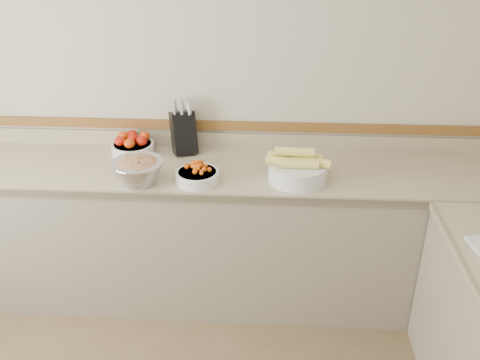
# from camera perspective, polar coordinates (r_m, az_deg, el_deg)

# --- Properties ---
(back_wall) EXTENTS (4.00, 0.00, 4.00)m
(back_wall) POSITION_cam_1_polar(r_m,az_deg,el_deg) (3.33, -5.46, 9.97)
(back_wall) COLOR #B5AD95
(back_wall) RESTS_ON ground_plane
(counter_back) EXTENTS (4.00, 0.65, 1.08)m
(counter_back) POSITION_cam_1_polar(r_m,az_deg,el_deg) (3.40, -5.61, -5.47)
(counter_back) COLOR gray
(counter_back) RESTS_ON ground_plane
(knife_block) EXTENTS (0.20, 0.21, 0.35)m
(knife_block) POSITION_cam_1_polar(r_m,az_deg,el_deg) (3.33, -6.04, 5.17)
(knife_block) COLOR black
(knife_block) RESTS_ON counter_back
(tomato_bowl) EXTENTS (0.26, 0.26, 0.13)m
(tomato_bowl) POSITION_cam_1_polar(r_m,az_deg,el_deg) (3.38, -11.38, 3.62)
(tomato_bowl) COLOR silver
(tomato_bowl) RESTS_ON counter_back
(cherry_tomato_bowl) EXTENTS (0.25, 0.25, 0.13)m
(cherry_tomato_bowl) POSITION_cam_1_polar(r_m,az_deg,el_deg) (2.99, -4.59, 0.60)
(cherry_tomato_bowl) COLOR silver
(cherry_tomato_bowl) RESTS_ON counter_back
(corn_bowl) EXTENTS (0.37, 0.33, 0.20)m
(corn_bowl) POSITION_cam_1_polar(r_m,az_deg,el_deg) (3.01, 6.16, 1.24)
(corn_bowl) COLOR silver
(corn_bowl) RESTS_ON counter_back
(rhubarb_bowl) EXTENTS (0.29, 0.29, 0.17)m
(rhubarb_bowl) POSITION_cam_1_polar(r_m,az_deg,el_deg) (3.00, -10.80, 1.08)
(rhubarb_bowl) COLOR #B2B2BA
(rhubarb_bowl) RESTS_ON counter_back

